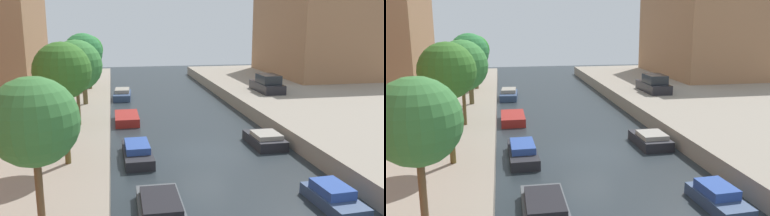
{
  "view_description": "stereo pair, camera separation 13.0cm",
  "coord_description": "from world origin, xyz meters",
  "views": [
    {
      "loc": [
        -4.69,
        -20.87,
        7.17
      ],
      "look_at": [
        0.63,
        6.37,
        1.09
      ],
      "focal_mm": 38.13,
      "sensor_mm": 36.0,
      "label": 1
    },
    {
      "loc": [
        -4.56,
        -20.9,
        7.17
      ],
      "look_at": [
        0.63,
        6.37,
        1.09
      ],
      "focal_mm": 38.13,
      "sensor_mm": 36.0,
      "label": 2
    }
  ],
  "objects": [
    {
      "name": "moored_boat_left_3",
      "position": [
        -3.61,
        -0.44,
        0.36
      ],
      "size": [
        1.5,
        3.99,
        0.87
      ],
      "color": "#232328",
      "rests_on": "ground_plane"
    },
    {
      "name": "street_tree_2",
      "position": [
        -6.77,
        -3.27,
        5.03
      ],
      "size": [
        2.42,
        2.42,
        5.27
      ],
      "color": "brown",
      "rests_on": "quay_left"
    },
    {
      "name": "moored_boat_left_4",
      "position": [
        -3.86,
        7.46,
        0.29
      ],
      "size": [
        1.64,
        3.4,
        0.58
      ],
      "color": "maroon",
      "rests_on": "ground_plane"
    },
    {
      "name": "street_tree_4",
      "position": [
        -6.77,
        9.67,
        4.76
      ],
      "size": [
        2.8,
        2.8,
        5.19
      ],
      "color": "brown",
      "rests_on": "quay_left"
    },
    {
      "name": "street_tree_5",
      "position": [
        -6.77,
        16.59,
        4.47
      ],
      "size": [
        2.59,
        2.59,
        4.8
      ],
      "color": "brown",
      "rests_on": "quay_left"
    },
    {
      "name": "moored_boat_right_3",
      "position": [
        3.78,
        0.52,
        0.35
      ],
      "size": [
        1.71,
        3.09,
        0.81
      ],
      "color": "#232328",
      "rests_on": "ground_plane"
    },
    {
      "name": "moored_boat_right_2",
      "position": [
        3.56,
        -7.42,
        0.35
      ],
      "size": [
        1.45,
        3.06,
        0.85
      ],
      "color": "#33476B",
      "rests_on": "ground_plane"
    },
    {
      "name": "moored_boat_left_2",
      "position": [
        -3.17,
        -7.24,
        0.32
      ],
      "size": [
        1.71,
        4.38,
        0.74
      ],
      "color": "#4C5156",
      "rests_on": "ground_plane"
    },
    {
      "name": "ground_plane",
      "position": [
        0.0,
        0.0,
        0.0
      ],
      "size": [
        84.0,
        84.0,
        0.0
      ],
      "primitive_type": "plane",
      "color": "#232B30"
    },
    {
      "name": "parked_car",
      "position": [
        8.38,
        12.08,
        1.63
      ],
      "size": [
        1.8,
        4.23,
        1.51
      ],
      "color": "black",
      "rests_on": "quay_right"
    },
    {
      "name": "moored_boat_left_5",
      "position": [
        -3.92,
        16.46,
        0.38
      ],
      "size": [
        1.72,
        3.74,
        0.9
      ],
      "color": "#33476B",
      "rests_on": "ground_plane"
    },
    {
      "name": "low_block_right",
      "position": [
        18.0,
        22.04,
        5.86
      ],
      "size": [
        10.0,
        14.86,
        9.72
      ],
      "primitive_type": "cube",
      "color": "#9E704C",
      "rests_on": "quay_right"
    },
    {
      "name": "street_tree_3",
      "position": [
        -6.77,
        3.48,
        4.52
      ],
      "size": [
        3.0,
        3.0,
        5.03
      ],
      "color": "brown",
      "rests_on": "quay_left"
    },
    {
      "name": "street_tree_1",
      "position": [
        -6.77,
        -10.03,
        4.54
      ],
      "size": [
        2.39,
        2.39,
        4.75
      ],
      "color": "brown",
      "rests_on": "quay_left"
    }
  ]
}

